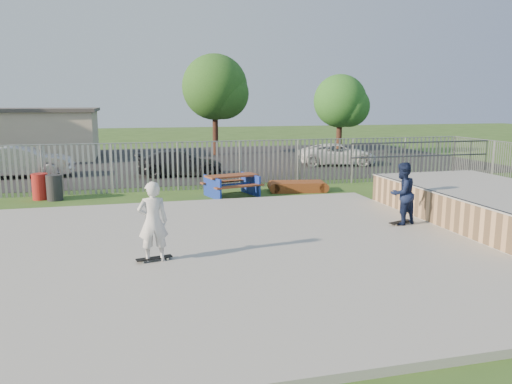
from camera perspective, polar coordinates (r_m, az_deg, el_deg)
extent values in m
plane|color=#2F531C|center=(12.11, -9.38, -7.32)|extent=(120.00, 120.00, 0.00)
cube|color=#A4A49F|center=(12.08, -9.39, -6.98)|extent=(15.00, 12.00, 0.15)
cube|color=tan|center=(16.57, 24.99, -1.49)|extent=(4.00, 7.00, 1.05)
cube|color=#9E9E99|center=(16.48, 25.14, 0.37)|extent=(4.05, 7.05, 0.04)
cylinder|color=#383A3F|center=(15.30, 19.40, 0.10)|extent=(0.06, 7.00, 0.06)
cube|color=brown|center=(19.32, -2.80, 1.87)|extent=(2.11, 1.24, 0.07)
cube|color=brown|center=(18.78, -1.91, 0.65)|extent=(1.99, 0.79, 0.05)
cube|color=brown|center=(19.95, -3.62, 1.21)|extent=(1.99, 0.79, 0.05)
cube|color=#162F99|center=(19.38, -2.79, 0.71)|extent=(2.09, 1.93, 0.81)
cube|color=brown|center=(20.48, 4.78, 0.63)|extent=(2.15, 1.32, 0.40)
cylinder|color=maroon|center=(20.36, -23.44, 0.57)|extent=(0.59, 0.59, 0.98)
cylinder|color=#262628|center=(19.98, -22.05, 0.46)|extent=(0.57, 0.57, 0.96)
cube|color=black|center=(30.74, -12.53, 3.31)|extent=(40.00, 18.00, 0.02)
imported|color=#B6B6BB|center=(26.52, -25.17, 3.18)|extent=(4.67, 1.64, 1.54)
imported|color=black|center=(24.83, -8.68, 3.27)|extent=(4.37, 2.01, 1.24)
imported|color=white|center=(29.12, 9.29, 4.28)|extent=(4.76, 2.92, 1.23)
cube|color=beige|center=(35.29, -26.01, 5.82)|extent=(10.00, 6.00, 3.00)
cube|color=#4C4742|center=(35.23, -26.22, 8.41)|extent=(10.40, 6.40, 0.20)
cylinder|color=#3D2218|center=(34.34, -4.68, 7.50)|extent=(0.38, 0.38, 3.92)
sphere|color=#28541C|center=(34.31, -4.74, 11.87)|extent=(4.39, 4.39, 4.39)
cylinder|color=#46291C|center=(34.22, 9.48, 6.72)|extent=(0.38, 0.38, 3.13)
sphere|color=#295F20|center=(34.16, 9.58, 10.22)|extent=(3.51, 3.51, 3.51)
cube|color=black|center=(15.00, 16.18, -3.29)|extent=(0.82, 0.46, 0.02)
cube|color=black|center=(11.39, -11.55, -7.40)|extent=(0.82, 0.36, 0.02)
imported|color=#131C3B|center=(14.83, 16.34, -0.17)|extent=(1.05, 0.94, 1.79)
imported|color=silver|center=(11.17, -11.70, -3.34)|extent=(0.67, 0.45, 1.79)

